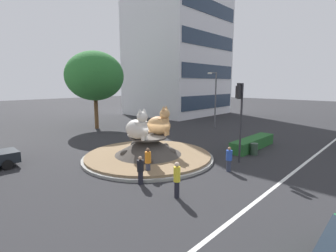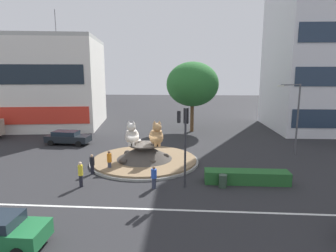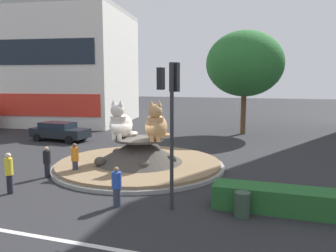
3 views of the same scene
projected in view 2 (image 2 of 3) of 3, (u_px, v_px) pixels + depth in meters
ground_plane at (145, 162)px, 25.17m from camera, size 160.00×160.00×0.00m
lane_centreline at (122, 208)px, 16.54m from camera, size 112.00×0.20×0.01m
roundabout_island at (145, 155)px, 25.07m from camera, size 9.47×9.47×1.64m
cat_statue_white at (132, 135)px, 24.67m from camera, size 1.33×2.16×2.15m
cat_statue_calico at (156, 136)px, 24.51m from camera, size 1.65×2.43×2.18m
traffic_light_mast at (184, 130)px, 19.04m from camera, size 0.78×0.47×5.46m
shophouse_block at (24, 83)px, 41.45m from camera, size 23.20×15.98×16.69m
office_tower at (336, 20)px, 37.67m from camera, size 15.51×13.63×29.35m
clipped_hedge_strip at (247, 177)px, 20.29m from camera, size 5.92×1.20×0.90m
broadleaf_tree_behind_island at (192, 84)px, 37.42m from camera, size 6.84×6.84×9.22m
streetlight_arm at (295, 114)px, 26.72m from camera, size 2.18×0.55×6.76m
pedestrian_orange_shirt at (109, 161)px, 22.62m from camera, size 0.37×0.37×1.69m
pedestrian_yellow_shirt at (81, 173)px, 19.52m from camera, size 0.33×0.33×1.79m
pedestrian_black_shirt at (92, 164)px, 22.06m from camera, size 0.37×0.37×1.57m
pedestrian_blue_shirt at (154, 177)px, 19.28m from camera, size 0.39×0.39×1.57m
hatchback_near_shophouse at (68, 137)px, 31.30m from camera, size 4.83×2.28×1.50m
litter_bin at (223, 181)px, 19.50m from camera, size 0.56×0.56×0.90m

